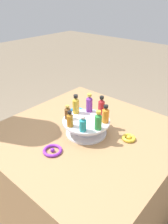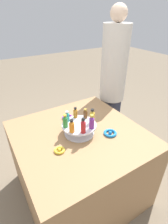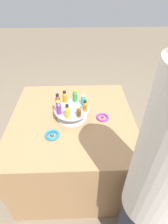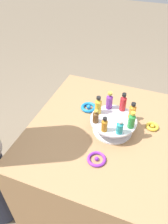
{
  "view_description": "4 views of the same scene",
  "coord_description": "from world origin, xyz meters",
  "px_view_note": "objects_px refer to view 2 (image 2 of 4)",
  "views": [
    {
      "loc": [
        -0.82,
        -0.69,
        1.45
      ],
      "look_at": [
        -0.01,
        0.01,
        0.85
      ],
      "focal_mm": 35.0,
      "sensor_mm": 36.0,
      "label": 1
    },
    {
      "loc": [
        0.98,
        -0.56,
        1.59
      ],
      "look_at": [
        -0.04,
        0.07,
        0.87
      ],
      "focal_mm": 28.0,
      "sensor_mm": 36.0,
      "label": 2
    },
    {
      "loc": [
        -0.06,
        1.09,
        1.65
      ],
      "look_at": [
        -0.09,
        0.15,
        0.89
      ],
      "focal_mm": 28.0,
      "sensor_mm": 36.0,
      "label": 3
    },
    {
      "loc": [
        -0.94,
        -0.17,
        1.67
      ],
      "look_at": [
        -0.09,
        0.15,
        0.89
      ],
      "focal_mm": 35.0,
      "sensor_mm": 36.0,
      "label": 4
    }
  ],
  "objects_px": {
    "display_stand": "(79,128)",
    "ribbon_bow_blue": "(110,133)",
    "bottle_gold": "(92,116)",
    "ribbon_bow_purple": "(67,118)",
    "bottle_green": "(65,121)",
    "bottle_amber": "(75,113)",
    "bottle_purple": "(92,122)",
    "ribbon_bow_gold": "(59,150)",
    "bottle_teal": "(67,117)",
    "person_figure": "(112,87)",
    "bottle_red": "(83,126)",
    "bottle_orange": "(72,126)",
    "bottle_brown": "(85,114)"
  },
  "relations": [
    {
      "from": "bottle_red",
      "to": "bottle_brown",
      "type": "height_order",
      "value": "bottle_red"
    },
    {
      "from": "display_stand",
      "to": "bottle_gold",
      "type": "distance_m",
      "value": 0.14
    },
    {
      "from": "person_figure",
      "to": "bottle_orange",
      "type": "bearing_deg",
      "value": -0.08
    },
    {
      "from": "bottle_purple",
      "to": "bottle_gold",
      "type": "bearing_deg",
      "value": 143.44
    },
    {
      "from": "bottle_orange",
      "to": "ribbon_bow_blue",
      "type": "distance_m",
      "value": 0.33
    },
    {
      "from": "ribbon_bow_gold",
      "to": "bottle_gold",
      "type": "bearing_deg",
      "value": 103.81
    },
    {
      "from": "person_figure",
      "to": "bottle_gold",
      "type": "bearing_deg",
      "value": 6.14
    },
    {
      "from": "bottle_green",
      "to": "bottle_teal",
      "type": "relative_size",
      "value": 1.23
    },
    {
      "from": "bottle_green",
      "to": "ribbon_bow_purple",
      "type": "relative_size",
      "value": 1.07
    },
    {
      "from": "bottle_orange",
      "to": "bottle_amber",
      "type": "bearing_deg",
      "value": 143.44
    },
    {
      "from": "display_stand",
      "to": "bottle_amber",
      "type": "bearing_deg",
      "value": 165.94
    },
    {
      "from": "ribbon_bow_purple",
      "to": "bottle_red",
      "type": "bearing_deg",
      "value": -7.36
    },
    {
      "from": "display_stand",
      "to": "bottle_gold",
      "type": "xyz_separation_m",
      "value": [
        0.03,
        0.11,
        0.09
      ]
    },
    {
      "from": "bottle_green",
      "to": "bottle_red",
      "type": "xyz_separation_m",
      "value": [
        0.13,
        0.08,
        0.01
      ]
    },
    {
      "from": "bottle_green",
      "to": "bottle_orange",
      "type": "height_order",
      "value": "bottle_green"
    },
    {
      "from": "bottle_gold",
      "to": "bottle_brown",
      "type": "height_order",
      "value": "bottle_gold"
    },
    {
      "from": "bottle_green",
      "to": "bottle_gold",
      "type": "relative_size",
      "value": 0.93
    },
    {
      "from": "bottle_brown",
      "to": "bottle_amber",
      "type": "distance_m",
      "value": 0.08
    },
    {
      "from": "ribbon_bow_blue",
      "to": "person_figure",
      "type": "xyz_separation_m",
      "value": [
        -0.56,
        0.47,
        0.1
      ]
    },
    {
      "from": "bottle_red",
      "to": "ribbon_bow_purple",
      "type": "bearing_deg",
      "value": 172.64
    },
    {
      "from": "display_stand",
      "to": "bottle_green",
      "type": "distance_m",
      "value": 0.14
    },
    {
      "from": "bottle_purple",
      "to": "ribbon_bow_gold",
      "type": "height_order",
      "value": "bottle_purple"
    },
    {
      "from": "ribbon_bow_blue",
      "to": "ribbon_bow_purple",
      "type": "distance_m",
      "value": 0.43
    },
    {
      "from": "bottle_green",
      "to": "ribbon_bow_gold",
      "type": "height_order",
      "value": "bottle_green"
    },
    {
      "from": "bottle_green",
      "to": "bottle_purple",
      "type": "bearing_deg",
      "value": 53.44
    },
    {
      "from": "bottle_amber",
      "to": "ribbon_bow_gold",
      "type": "height_order",
      "value": "bottle_amber"
    },
    {
      "from": "ribbon_bow_purple",
      "to": "person_figure",
      "type": "relative_size",
      "value": 0.06
    },
    {
      "from": "bottle_purple",
      "to": "person_figure",
      "type": "distance_m",
      "value": 0.81
    },
    {
      "from": "ribbon_bow_purple",
      "to": "bottle_gold",
      "type": "bearing_deg",
      "value": 17.36
    },
    {
      "from": "bottle_green",
      "to": "bottle_amber",
      "type": "relative_size",
      "value": 1.18
    },
    {
      "from": "bottle_red",
      "to": "bottle_brown",
      "type": "xyz_separation_m",
      "value": [
        -0.16,
        0.12,
        -0.02
      ]
    },
    {
      "from": "bottle_teal",
      "to": "bottle_amber",
      "type": "bearing_deg",
      "value": 98.44
    },
    {
      "from": "display_stand",
      "to": "bottle_teal",
      "type": "xyz_separation_m",
      "value": [
        -0.09,
        -0.06,
        0.08
      ]
    },
    {
      "from": "bottle_orange",
      "to": "bottle_gold",
      "type": "xyz_separation_m",
      "value": [
        -0.03,
        0.2,
        0.01
      ]
    },
    {
      "from": "display_stand",
      "to": "bottle_orange",
      "type": "distance_m",
      "value": 0.14
    },
    {
      "from": "display_stand",
      "to": "bottle_green",
      "type": "height_order",
      "value": "bottle_green"
    },
    {
      "from": "bottle_red",
      "to": "bottle_brown",
      "type": "distance_m",
      "value": 0.2
    },
    {
      "from": "bottle_teal",
      "to": "bottle_green",
      "type": "bearing_deg",
      "value": -36.56
    },
    {
      "from": "display_stand",
      "to": "ribbon_bow_blue",
      "type": "relative_size",
      "value": 2.61
    },
    {
      "from": "person_figure",
      "to": "bottle_amber",
      "type": "bearing_deg",
      "value": -6.01
    },
    {
      "from": "bottle_amber",
      "to": "bottle_purple",
      "type": "bearing_deg",
      "value": 8.44
    },
    {
      "from": "bottle_teal",
      "to": "person_figure",
      "type": "xyz_separation_m",
      "value": [
        -0.32,
        0.73,
        -0.02
      ]
    },
    {
      "from": "bottle_green",
      "to": "bottle_amber",
      "type": "bearing_deg",
      "value": 120.94
    },
    {
      "from": "bottle_green",
      "to": "ribbon_bow_purple",
      "type": "bearing_deg",
      "value": 150.71
    },
    {
      "from": "ribbon_bow_gold",
      "to": "display_stand",
      "type": "bearing_deg",
      "value": 115.55
    },
    {
      "from": "bottle_green",
      "to": "bottle_amber",
      "type": "distance_m",
      "value": 0.15
    },
    {
      "from": "bottle_red",
      "to": "bottle_purple",
      "type": "relative_size",
      "value": 1.03
    },
    {
      "from": "ribbon_bow_blue",
      "to": "person_figure",
      "type": "height_order",
      "value": "person_figure"
    },
    {
      "from": "bottle_gold",
      "to": "ribbon_bow_purple",
      "type": "xyz_separation_m",
      "value": [
        -0.27,
        -0.09,
        -0.13
      ]
    },
    {
      "from": "display_stand",
      "to": "bottle_green",
      "type": "xyz_separation_m",
      "value": [
        -0.03,
        -0.11,
        0.09
      ]
    }
  ]
}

